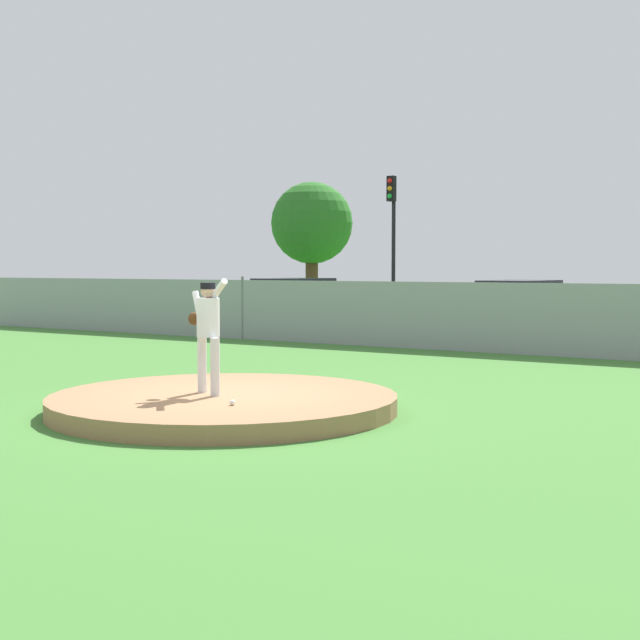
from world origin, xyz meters
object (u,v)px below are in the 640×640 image
pitcher_youth (208,325)px  baseball (232,403)px  traffic_cone_orange (389,332)px  traffic_light_near (392,224)px  parked_car_charcoal (294,304)px  parked_car_silver (519,310)px

pitcher_youth → baseball: 1.45m
baseball → traffic_cone_orange: traffic_cone_orange is taller
baseball → traffic_light_near: traffic_light_near is taller
parked_car_charcoal → parked_car_silver: bearing=-0.4°
baseball → parked_car_charcoal: bearing=121.8°
parked_car_silver → traffic_cone_orange: bearing=-129.8°
baseball → parked_car_silver: parked_car_silver is taller
parked_car_silver → parked_car_charcoal: size_ratio=1.00×
parked_car_silver → traffic_light_near: traffic_light_near is taller
parked_car_silver → traffic_light_near: size_ratio=0.89×
parked_car_silver → traffic_cone_orange: (-2.56, -3.07, -0.53)m
parked_car_silver → traffic_cone_orange: parked_car_silver is taller
pitcher_youth → parked_car_silver: pitcher_youth is taller
pitcher_youth → traffic_light_near: (-7.00, 18.64, 2.36)m
parked_car_charcoal → traffic_light_near: (1.62, 3.89, 2.78)m
baseball → traffic_light_near: (-7.92, 19.26, 3.29)m
baseball → traffic_cone_orange: 12.97m
baseball → traffic_cone_orange: (-4.28, 12.25, -0.02)m
pitcher_youth → traffic_cone_orange: 12.14m
baseball → pitcher_youth: bearing=146.0°
parked_car_charcoal → traffic_cone_orange: (5.26, -3.12, -0.53)m
pitcher_youth → traffic_light_near: 20.05m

